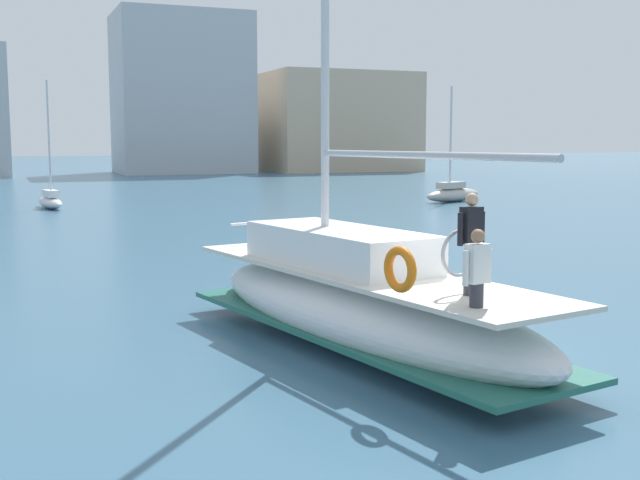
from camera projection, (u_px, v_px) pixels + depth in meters
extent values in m
plane|color=#38607A|center=(440.00, 356.00, 14.31)|extent=(400.00, 400.00, 0.00)
ellipsoid|color=white|center=(360.00, 311.00, 14.79)|extent=(4.15, 9.88, 1.40)
cube|color=#236656|center=(360.00, 328.00, 14.83)|extent=(4.14, 9.70, 0.10)
cube|color=beige|center=(361.00, 272.00, 14.70)|extent=(3.87, 9.37, 0.08)
cube|color=white|center=(339.00, 247.00, 15.25)|extent=(2.46, 4.56, 0.70)
cylinder|color=#B7B7BC|center=(421.00, 155.00, 13.03)|extent=(1.19, 5.68, 0.12)
cylinder|color=silver|center=(249.00, 223.00, 18.32)|extent=(0.90, 0.23, 0.06)
torus|color=orange|center=(400.00, 269.00, 11.80)|extent=(0.27, 0.71, 0.70)
cylinder|color=#33333D|center=(470.00, 269.00, 12.24)|extent=(0.20, 0.20, 0.80)
cube|color=black|center=(471.00, 225.00, 12.15)|extent=(0.35, 0.26, 0.56)
sphere|color=tan|center=(472.00, 199.00, 12.10)|extent=(0.20, 0.20, 0.20)
cylinder|color=black|center=(460.00, 229.00, 12.04)|extent=(0.09, 0.09, 0.50)
cylinder|color=black|center=(482.00, 228.00, 12.28)|extent=(0.09, 0.09, 0.50)
cylinder|color=#33333D|center=(476.00, 295.00, 11.37)|extent=(0.20, 0.20, 0.35)
cube|color=white|center=(477.00, 263.00, 11.31)|extent=(0.35, 0.26, 0.56)
sphere|color=#9E7051|center=(478.00, 236.00, 11.26)|extent=(0.20, 0.20, 0.20)
cylinder|color=white|center=(466.00, 268.00, 11.20)|extent=(0.09, 0.09, 0.50)
cylinder|color=white|center=(489.00, 266.00, 11.43)|extent=(0.09, 0.09, 0.50)
torus|color=silver|center=(460.00, 253.00, 12.41)|extent=(0.76, 0.20, 0.76)
ellipsoid|color=silver|center=(50.00, 203.00, 45.54)|extent=(1.59, 4.15, 0.65)
cube|color=silver|center=(51.00, 194.00, 45.30)|extent=(0.87, 1.70, 0.40)
cylinder|color=silver|center=(49.00, 139.00, 44.84)|extent=(0.11, 0.11, 6.53)
ellipsoid|color=#B7B2A8|center=(453.00, 195.00, 50.59)|extent=(5.33, 3.19, 0.85)
cube|color=#B7B2A8|center=(451.00, 185.00, 50.33)|extent=(2.25, 1.56, 0.40)
cylinder|color=silver|center=(451.00, 138.00, 49.87)|extent=(0.13, 0.13, 6.33)
cube|color=#B2B7BC|center=(182.00, 94.00, 95.34)|extent=(15.24, 11.88, 18.66)
cube|color=#C6AD8E|center=(331.00, 123.00, 104.68)|extent=(18.37, 17.80, 12.33)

